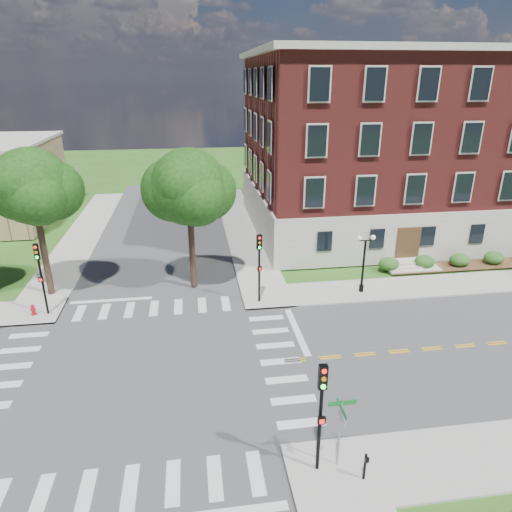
{
  "coord_description": "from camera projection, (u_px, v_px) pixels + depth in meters",
  "views": [
    {
      "loc": [
        2.89,
        -20.51,
        14.46
      ],
      "look_at": [
        6.95,
        7.65,
        3.2
      ],
      "focal_mm": 32.0,
      "sensor_mm": 36.0,
      "label": 1
    }
  ],
  "objects": [
    {
      "name": "road_ns",
      "position": [
        145.0,
        373.0,
        23.81
      ],
      "size": [
        12.0,
        90.0,
        0.01
      ],
      "primitive_type": "cube",
      "color": "#3D3D3F",
      "rests_on": "ground"
    },
    {
      "name": "fire_hydrant",
      "position": [
        33.0,
        310.0,
        29.26
      ],
      "size": [
        0.35,
        0.35,
        0.75
      ],
      "color": "#AF0D1A",
      "rests_on": "ground"
    },
    {
      "name": "tree_c",
      "position": [
        32.0,
        187.0,
        29.46
      ],
      "size": [
        5.01,
        5.01,
        10.22
      ],
      "color": "black",
      "rests_on": "ground"
    },
    {
      "name": "ground",
      "position": [
        145.0,
        373.0,
        23.81
      ],
      "size": [
        160.0,
        160.0,
        0.0
      ],
      "primitive_type": "plane",
      "color": "#2B5618",
      "rests_on": "ground"
    },
    {
      "name": "stop_bar_east",
      "position": [
        297.0,
        331.0,
        27.74
      ],
      "size": [
        0.4,
        5.5,
        0.0
      ],
      "primitive_type": "cube",
      "color": "silver",
      "rests_on": "ground"
    },
    {
      "name": "street_sign_pole",
      "position": [
        341.0,
        420.0,
        17.27
      ],
      "size": [
        1.1,
        1.1,
        3.1
      ],
      "color": "gray",
      "rests_on": "ground"
    },
    {
      "name": "traffic_signal_se",
      "position": [
        321.0,
        405.0,
        16.77
      ],
      "size": [
        0.33,
        0.36,
        4.8
      ],
      "color": "black",
      "rests_on": "ground"
    },
    {
      "name": "tree_d",
      "position": [
        189.0,
        187.0,
        30.76
      ],
      "size": [
        5.24,
        5.24,
        9.98
      ],
      "color": "black",
      "rests_on": "ground"
    },
    {
      "name": "sidewalk_ne",
      "position": [
        338.0,
        252.0,
        39.98
      ],
      "size": [
        34.0,
        34.0,
        0.12
      ],
      "color": "#9E9B93",
      "rests_on": "ground"
    },
    {
      "name": "push_button_post",
      "position": [
        365.0,
        466.0,
        17.16
      ],
      "size": [
        0.14,
        0.21,
        1.2
      ],
      "color": "black",
      "rests_on": "ground"
    },
    {
      "name": "main_building",
      "position": [
        409.0,
        144.0,
        44.17
      ],
      "size": [
        30.6,
        22.4,
        16.5
      ],
      "color": "#AFAC9B",
      "rests_on": "ground"
    },
    {
      "name": "shrub_row",
      "position": [
        492.0,
        265.0,
        37.34
      ],
      "size": [
        18.0,
        2.0,
        1.3
      ],
      "primitive_type": null,
      "color": "#21521B",
      "rests_on": "ground"
    },
    {
      "name": "twin_lamp_west",
      "position": [
        364.0,
        260.0,
        31.72
      ],
      "size": [
        1.36,
        0.36,
        4.23
      ],
      "color": "black",
      "rests_on": "ground"
    },
    {
      "name": "road_ew",
      "position": [
        145.0,
        373.0,
        23.81
      ],
      "size": [
        90.0,
        12.0,
        0.01
      ],
      "primitive_type": "cube",
      "color": "#3D3D3F",
      "rests_on": "ground"
    },
    {
      "name": "traffic_signal_ne",
      "position": [
        259.0,
        260.0,
        30.01
      ],
      "size": [
        0.38,
        0.46,
        4.8
      ],
      "color": "black",
      "rests_on": "ground"
    },
    {
      "name": "crosswalk_east",
      "position": [
        281.0,
        362.0,
        24.77
      ],
      "size": [
        2.2,
        10.2,
        0.02
      ],
      "primitive_type": null,
      "color": "silver",
      "rests_on": "ground"
    },
    {
      "name": "traffic_signal_nw",
      "position": [
        40.0,
        270.0,
        28.41
      ],
      "size": [
        0.36,
        0.42,
        4.8
      ],
      "color": "black",
      "rests_on": "ground"
    }
  ]
}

